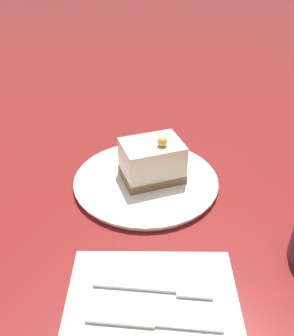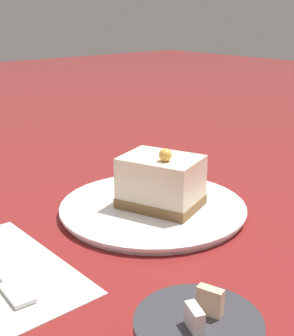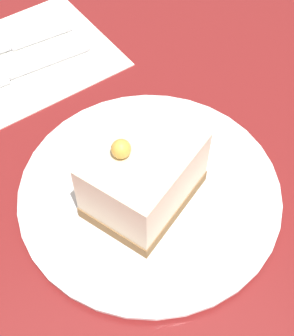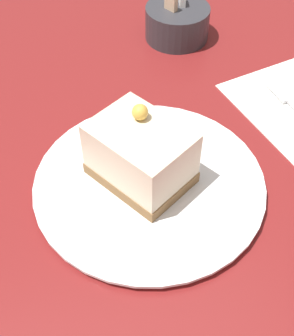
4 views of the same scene
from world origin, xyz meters
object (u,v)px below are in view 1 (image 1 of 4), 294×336
cake_slice (152,161)px  knife (139,321)px  fork (164,288)px  plate (146,181)px

cake_slice → knife: cake_slice is taller
fork → knife: 0.06m
cake_slice → fork: (0.24, 0.01, -0.04)m
fork → knife: same height
fork → knife: bearing=-27.0°
plate → knife: bearing=-1.0°
cake_slice → knife: 0.29m
cake_slice → plate: bearing=-84.5°
plate → fork: bearing=6.2°
plate → cake_slice: (-0.01, 0.01, 0.04)m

